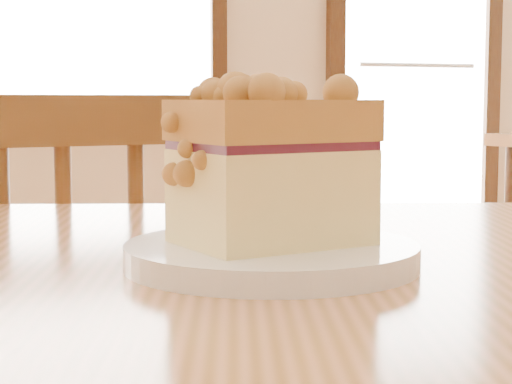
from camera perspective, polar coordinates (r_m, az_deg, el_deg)
entry_door at (r=5.07m, az=10.29°, el=9.68°), size 1.08×0.06×2.29m
plate at (r=0.59m, az=0.99°, el=-4.15°), size 0.20×0.20×0.02m
cake_slice at (r=0.58m, az=1.16°, el=2.14°), size 0.14×0.11×0.11m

